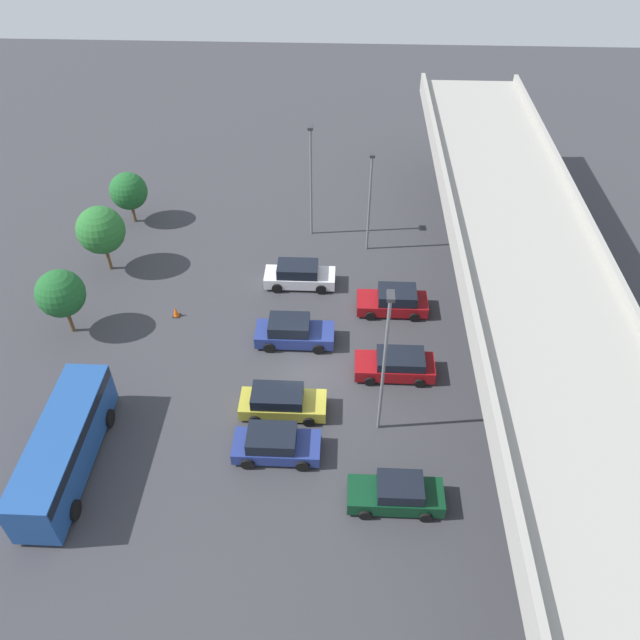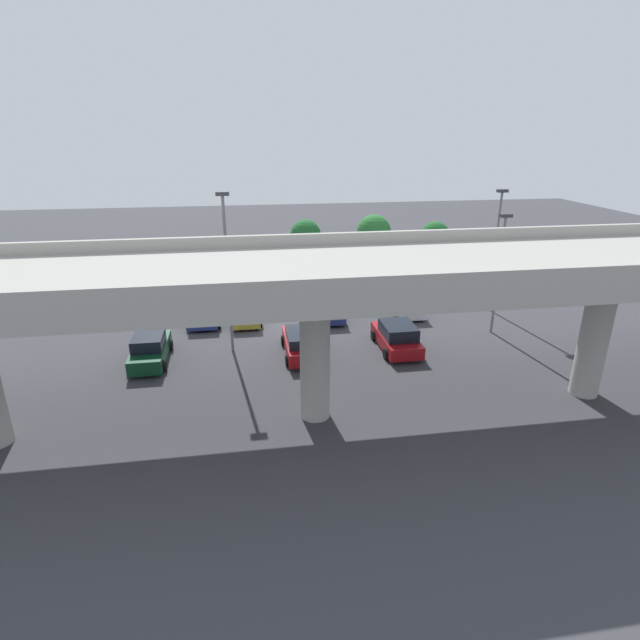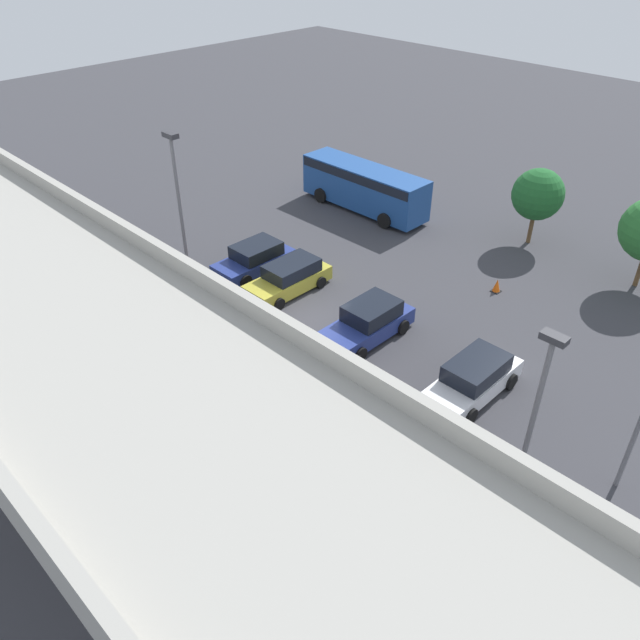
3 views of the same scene
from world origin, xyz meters
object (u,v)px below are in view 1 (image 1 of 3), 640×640
(shuttle_bus, at_px, (64,446))
(traffic_cone, at_px, (176,312))
(parked_car_4, at_px, (281,402))
(parked_car_1, at_px, (394,301))
(tree_front_left, at_px, (129,191))
(lamp_post_mid_lot, at_px, (311,174))
(tree_front_right, at_px, (61,294))
(parked_car_2, at_px, (293,332))
(tree_front_centre, at_px, (101,230))
(parked_car_5, at_px, (275,444))
(parked_car_6, at_px, (396,494))
(parked_car_0, at_px, (299,275))
(lamp_post_near_aisle, at_px, (370,195))
(parked_car_3, at_px, (396,365))
(lamp_post_by_overpass, at_px, (385,357))

(shuttle_bus, bearing_deg, traffic_cone, -13.47)
(parked_car_4, bearing_deg, parked_car_1, 53.70)
(tree_front_left, bearing_deg, parked_car_4, 35.23)
(lamp_post_mid_lot, xyz_separation_m, tree_front_right, (11.31, -14.09, -1.95))
(parked_car_2, bearing_deg, tree_front_centre, 152.83)
(parked_car_5, height_order, shuttle_bus, shuttle_bus)
(parked_car_1, bearing_deg, parked_car_2, 27.41)
(parked_car_6, relative_size, lamp_post_mid_lot, 0.53)
(parked_car_0, xyz_separation_m, parked_car_1, (2.38, 6.14, -0.02))
(parked_car_1, relative_size, parked_car_4, 0.96)
(lamp_post_near_aisle, height_order, tree_front_left, lamp_post_near_aisle)
(parked_car_1, height_order, lamp_post_mid_lot, lamp_post_mid_lot)
(parked_car_1, bearing_deg, tree_front_right, 8.02)
(parked_car_4, distance_m, traffic_cone, 10.49)
(parked_car_4, bearing_deg, parked_car_6, -42.31)
(parked_car_0, relative_size, parked_car_3, 1.04)
(parked_car_3, relative_size, lamp_post_mid_lot, 0.54)
(parked_car_1, distance_m, tree_front_left, 21.53)
(parked_car_6, height_order, lamp_post_by_overpass, lamp_post_by_overpass)
(tree_front_right, bearing_deg, lamp_post_near_aisle, 117.63)
(parked_car_2, xyz_separation_m, lamp_post_by_overpass, (6.31, 4.93, 4.44))
(parked_car_1, height_order, traffic_cone, parked_car_1)
(parked_car_4, height_order, parked_car_6, parked_car_6)
(parked_car_2, relative_size, tree_front_left, 1.18)
(parked_car_5, distance_m, lamp_post_mid_lot, 20.35)
(shuttle_bus, bearing_deg, lamp_post_mid_lot, -27.04)
(parked_car_5, height_order, lamp_post_mid_lot, lamp_post_mid_lot)
(tree_front_left, height_order, traffic_cone, tree_front_left)
(parked_car_5, bearing_deg, shuttle_bus, -173.09)
(parked_car_6, distance_m, tree_front_right, 22.37)
(parked_car_2, xyz_separation_m, tree_front_right, (-0.39, -13.62, 2.15))
(parked_car_0, xyz_separation_m, tree_front_right, (5.16, -13.60, 2.16))
(parked_car_0, relative_size, parked_car_4, 1.01)
(lamp_post_near_aisle, xyz_separation_m, tree_front_left, (-2.85, -17.62, -1.81))
(lamp_post_by_overpass, height_order, tree_front_right, lamp_post_by_overpass)
(parked_car_3, bearing_deg, parked_car_1, -91.07)
(parked_car_0, height_order, tree_front_right, tree_front_right)
(parked_car_3, xyz_separation_m, lamp_post_by_overpass, (3.92, -1.08, 4.51))
(parked_car_1, distance_m, tree_front_right, 20.06)
(parked_car_6, relative_size, traffic_cone, 6.39)
(lamp_post_by_overpass, height_order, tree_front_left, lamp_post_by_overpass)
(parked_car_2, height_order, tree_front_right, tree_front_right)
(parked_car_1, xyz_separation_m, parked_car_3, (5.56, -0.10, -0.04))
(parked_car_6, relative_size, tree_front_centre, 0.94)
(parked_car_2, xyz_separation_m, parked_car_6, (10.78, 5.63, -0.06))
(parked_car_5, xyz_separation_m, traffic_cone, (-10.22, -7.29, -0.42))
(parked_car_2, xyz_separation_m, parked_car_3, (2.39, 6.01, -0.07))
(lamp_post_by_overpass, bearing_deg, parked_car_1, 172.89)
(parked_car_1, height_order, tree_front_centre, tree_front_centre)
(lamp_post_near_aisle, height_order, tree_front_right, lamp_post_near_aisle)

